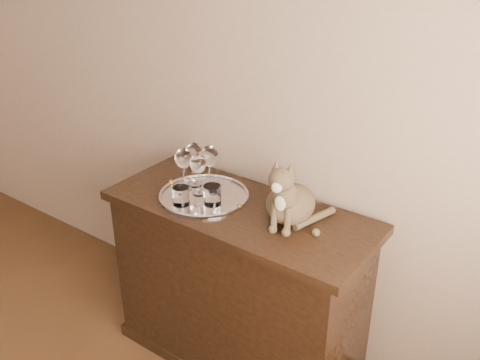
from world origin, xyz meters
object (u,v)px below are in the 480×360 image
Objects in this scene: tray at (204,196)px; wine_glass_d at (198,174)px; sideboard at (239,287)px; wine_glass_a at (194,164)px; wine_glass_c at (184,169)px; wine_glass_b at (210,167)px; tumbler_a at (212,195)px; cat at (291,187)px; tumbler_b at (181,196)px.

wine_glass_d is at bearing 168.20° from tray.
wine_glass_d reaches higher than sideboard.
wine_glass_c is (-0.01, -0.06, -0.00)m from wine_glass_a.
wine_glass_c is at bearing -142.76° from wine_glass_b.
wine_glass_d is at bearing 158.86° from tumbler_a.
wine_glass_c is at bearing 175.85° from cat.
wine_glass_b is 0.16m from tumbler_a.
sideboard is 0.58m from wine_glass_b.
cat is (0.52, 0.05, 0.04)m from wine_glass_c.
wine_glass_b is (-0.20, 0.06, 0.54)m from sideboard.
tumbler_a is at bearing -28.42° from wine_glass_a.
tray is at bearing -0.66° from wine_glass_c.
tumbler_b is (-0.03, -0.12, 0.05)m from tray.
tumbler_a reaches higher than tumbler_b.
wine_glass_c is at bearing -175.93° from wine_glass_d.
wine_glass_c is (-0.11, 0.00, 0.10)m from tray.
wine_glass_a is 0.08m from wine_glass_b.
wine_glass_a is at bearing 151.58° from tumbler_a.
wine_glass_c reaches higher than sideboard.
wine_glass_d is 2.19× the size of tumbler_a.
wine_glass_b is (-0.02, 0.07, 0.11)m from tray.
cat reaches higher than wine_glass_c.
wine_glass_a is at bearing 170.88° from sideboard.
wine_glass_a is at bearing 149.00° from tray.
tray is 1.99× the size of wine_glass_c.
wine_glass_d is at bearing 92.31° from tumbler_b.
wine_glass_a is 0.68× the size of cat.
cat is at bearing 6.21° from wine_glass_d.
sideboard is at bearing 2.67° from wine_glass_d.
wine_glass_c is 2.44× the size of tumbler_b.
wine_glass_a is 0.20m from tumbler_b.
wine_glass_d is (-0.21, -0.01, 0.53)m from sideboard.
tray is at bearing -11.80° from wine_glass_d.
sideboard is 14.55× the size of tumbler_b.
wine_glass_a is (-0.10, 0.06, 0.11)m from tray.
cat is at bearing 7.66° from tray.
tumbler_a is 0.29× the size of cat.
wine_glass_c is at bearing -98.70° from wine_glass_a.
tumbler_b is at bearing -54.58° from wine_glass_c.
wine_glass_c reaches higher than wine_glass_d.
wine_glass_b is 0.07m from wine_glass_d.
tumbler_b is (-0.11, -0.08, -0.00)m from tumbler_a.
wine_glass_a is 0.09m from wine_glass_d.
wine_glass_a is 2.39× the size of tumbler_a.
tray is 0.13m from wine_glass_b.
sideboard is 5.75× the size of wine_glass_a.
sideboard is 0.49m from tumbler_a.
wine_glass_c is 0.53m from cat.
cat reaches higher than wine_glass_a.
tray is 0.13m from tumbler_b.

